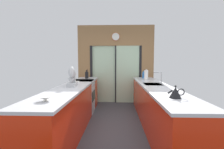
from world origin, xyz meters
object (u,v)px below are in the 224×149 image
at_px(oven_range, 83,96).
at_px(kettle, 175,92).
at_px(mixing_bowl_far, 76,83).
at_px(paper_towel_roll, 146,75).
at_px(mixing_bowl_near, 46,98).
at_px(knife_block, 87,75).
at_px(soap_bottle_far, 143,75).
at_px(stand_mixer, 72,79).
at_px(soap_bottle_near, 145,75).

bearing_deg(oven_range, kettle, -50.08).
relative_size(mixing_bowl_far, paper_towel_roll, 0.54).
xyz_separation_m(mixing_bowl_near, knife_block, (0.00, 2.84, 0.07)).
relative_size(mixing_bowl_near, kettle, 0.74).
bearing_deg(paper_towel_roll, soap_bottle_far, 90.00).
relative_size(knife_block, stand_mixer, 0.69).
relative_size(oven_range, knife_block, 3.17).
height_order(mixing_bowl_near, stand_mixer, stand_mixer).
bearing_deg(soap_bottle_far, knife_block, -172.80).
bearing_deg(soap_bottle_near, stand_mixer, -138.37).
height_order(soap_bottle_near, soap_bottle_far, soap_bottle_near).
bearing_deg(kettle, soap_bottle_near, 90.04).
height_order(soap_bottle_near, paper_towel_roll, paper_towel_roll).
height_order(mixing_bowl_far, soap_bottle_far, soap_bottle_far).
distance_m(kettle, soap_bottle_near, 2.57).
relative_size(mixing_bowl_near, mixing_bowl_far, 1.09).
bearing_deg(mixing_bowl_near, knife_block, 90.00).
height_order(oven_range, kettle, kettle).
bearing_deg(mixing_bowl_far, kettle, -36.41).
relative_size(stand_mixer, paper_towel_roll, 1.35).
xyz_separation_m(soap_bottle_far, paper_towel_roll, (0.00, -0.53, 0.04)).
distance_m(mixing_bowl_near, stand_mixer, 1.23).
xyz_separation_m(mixing_bowl_near, kettle, (1.78, 0.23, 0.05)).
height_order(mixing_bowl_near, knife_block, knife_block).
height_order(knife_block, soap_bottle_near, knife_block).
xyz_separation_m(knife_block, paper_towel_roll, (1.78, -0.30, 0.03)).
bearing_deg(stand_mixer, soap_bottle_near, 41.63).
height_order(mixing_bowl_near, paper_towel_roll, paper_towel_roll).
bearing_deg(paper_towel_roll, mixing_bowl_far, -150.94).
bearing_deg(mixing_bowl_near, oven_range, 90.44).
distance_m(mixing_bowl_far, knife_block, 1.30).
xyz_separation_m(knife_block, stand_mixer, (-0.00, -1.62, 0.05)).
bearing_deg(mixing_bowl_near, soap_bottle_far, 59.86).
distance_m(oven_range, soap_bottle_near, 1.94).
distance_m(soap_bottle_near, soap_bottle_far, 0.26).
distance_m(knife_block, stand_mixer, 1.62).
relative_size(stand_mixer, soap_bottle_near, 1.47).
height_order(stand_mixer, kettle, stand_mixer).
distance_m(mixing_bowl_near, knife_block, 2.84).
bearing_deg(soap_bottle_far, kettle, -89.96).
distance_m(stand_mixer, soap_bottle_near, 2.38).
relative_size(soap_bottle_near, soap_bottle_far, 1.25).
xyz_separation_m(oven_range, mixing_bowl_far, (0.02, -0.84, 0.50)).
relative_size(mixing_bowl_far, knife_block, 0.58).
relative_size(kettle, soap_bottle_near, 0.87).
relative_size(mixing_bowl_near, soap_bottle_near, 0.64).
relative_size(knife_block, paper_towel_roll, 0.94).
bearing_deg(oven_range, soap_bottle_far, 20.76).
height_order(mixing_bowl_far, kettle, kettle).
bearing_deg(soap_bottle_near, soap_bottle_far, 90.00).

